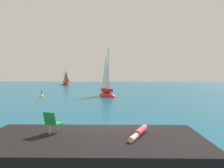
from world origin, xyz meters
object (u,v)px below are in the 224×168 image
object	(u,v)px
sailboat_far	(65,84)
beach_chair	(52,121)
person_sunbather	(139,132)
sailboat_near	(107,94)
marker_buoy	(41,96)

from	to	relation	value
sailboat_far	beach_chair	bearing A→B (deg)	75.02
sailboat_far	person_sunbather	distance (m)	55.82
sailboat_far	beach_chair	xyz separation A→B (m)	(17.23, -52.18, 0.95)
sailboat_near	beach_chair	size ratio (longest dim) A/B	8.63
sailboat_near	marker_buoy	xyz separation A→B (m)	(-8.37, -1.05, -0.37)
person_sunbather	sailboat_near	bearing A→B (deg)	-153.81
sailboat_near	marker_buoy	distance (m)	8.44
person_sunbather	marker_buoy	bearing A→B (deg)	-133.86
person_sunbather	marker_buoy	xyz separation A→B (m)	(-12.94, 20.98, -0.87)
sailboat_near	sailboat_far	bearing A→B (deg)	170.44
sailboat_far	marker_buoy	distance (m)	31.88
person_sunbather	beach_chair	xyz separation A→B (m)	(-3.03, -0.17, 0.33)
beach_chair	marker_buoy	world-z (taller)	beach_chair
sailboat_near	sailboat_far	world-z (taller)	sailboat_near
person_sunbather	sailboat_far	bearing A→B (deg)	-144.25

